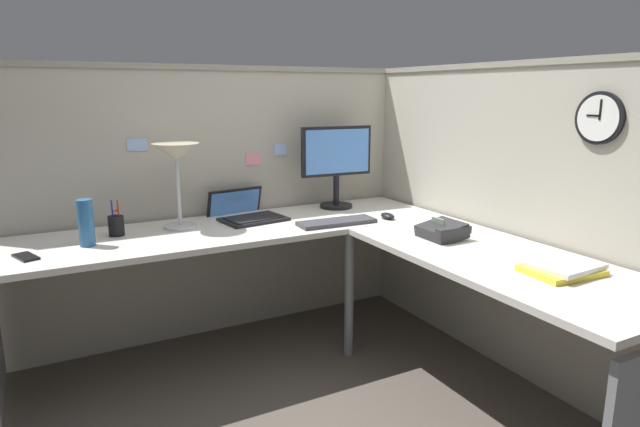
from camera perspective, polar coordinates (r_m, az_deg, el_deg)
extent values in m
plane|color=#4C443D|center=(2.93, 1.89, -16.55)|extent=(6.80, 6.80, 0.00)
cube|color=#A8A393|center=(3.28, -11.23, 0.92)|extent=(2.57, 0.10, 1.55)
cube|color=gray|center=(3.22, -11.85, 14.83)|extent=(2.57, 0.12, 0.03)
cube|color=#A8A393|center=(2.98, 19.34, -0.77)|extent=(0.10, 2.37, 1.55)
cube|color=gray|center=(2.90, 20.51, 14.57)|extent=(0.12, 2.37, 0.03)
cube|color=beige|center=(2.92, -9.06, -1.66)|extent=(2.35, 0.66, 0.03)
cube|color=beige|center=(2.48, 18.67, -4.75)|extent=(0.66, 1.49, 0.03)
cylinder|color=slate|center=(2.98, 3.09, -8.60)|extent=(0.05, 0.05, 0.70)
cylinder|color=black|center=(3.36, 1.71, 0.82)|extent=(0.20, 0.20, 0.02)
cylinder|color=black|center=(3.34, 1.72, 2.50)|extent=(0.04, 0.04, 0.20)
cube|color=black|center=(3.30, 1.75, 6.60)|extent=(0.46, 0.05, 0.30)
cube|color=#4C84D8|center=(3.29, 1.89, 6.57)|extent=(0.42, 0.02, 0.26)
cube|color=black|center=(3.03, -7.03, -0.61)|extent=(0.37, 0.29, 0.02)
cube|color=black|center=(3.03, -7.03, -0.43)|extent=(0.31, 0.22, 0.00)
cube|color=black|center=(3.22, -9.04, 0.77)|extent=(0.35, 0.12, 0.22)
cube|color=#4C84D8|center=(3.21, -8.97, 0.75)|extent=(0.31, 0.10, 0.18)
cube|color=#38383D|center=(2.93, 1.77, -0.92)|extent=(0.44, 0.16, 0.02)
ellipsoid|color=black|center=(3.07, 7.14, -0.25)|extent=(0.06, 0.10, 0.03)
cylinder|color=#B7BABF|center=(2.95, -14.51, -1.31)|extent=(0.17, 0.17, 0.02)
cylinder|color=#B7BABF|center=(2.91, -14.72, 2.36)|extent=(0.02, 0.02, 0.38)
cone|color=#B2A88C|center=(2.88, -14.94, 6.28)|extent=(0.24, 0.24, 0.09)
cylinder|color=black|center=(2.87, -20.70, -1.22)|extent=(0.08, 0.08, 0.10)
cylinder|color=#1E1EB2|center=(2.87, -21.06, 0.05)|extent=(0.01, 0.02, 0.13)
cylinder|color=#B21E1E|center=(2.86, -20.50, 0.05)|extent=(0.01, 0.01, 0.13)
cylinder|color=#D8591E|center=(2.87, -20.77, 0.30)|extent=(0.03, 0.03, 0.01)
cube|color=black|center=(2.67, -28.61, -4.03)|extent=(0.11, 0.16, 0.01)
cylinder|color=#26598C|center=(2.72, -23.45, -0.91)|extent=(0.07, 0.07, 0.22)
cube|color=#232326|center=(2.71, 12.71, -1.85)|extent=(0.19, 0.20, 0.10)
cube|color=#8CA58C|center=(2.72, 12.35, -0.89)|extent=(0.01, 0.09, 0.04)
cube|color=#232326|center=(2.64, 13.91, -1.83)|extent=(0.19, 0.04, 0.04)
cube|color=yellow|center=(2.35, 24.10, -5.53)|extent=(0.30, 0.23, 0.02)
cube|color=silver|center=(2.35, 24.57, -5.01)|extent=(0.27, 0.21, 0.02)
cylinder|color=black|center=(2.56, 27.46, 8.92)|extent=(0.03, 0.22, 0.22)
cylinder|color=white|center=(2.55, 27.24, 8.93)|extent=(0.00, 0.19, 0.19)
cube|color=black|center=(2.56, 26.86, 9.20)|extent=(0.00, 0.06, 0.01)
cube|color=black|center=(2.54, 27.47, 9.69)|extent=(0.00, 0.01, 0.08)
cube|color=#99B7E5|center=(3.33, -4.20, 6.73)|extent=(0.08, 0.00, 0.07)
cube|color=pink|center=(3.27, -7.05, 5.74)|extent=(0.09, 0.00, 0.07)
cube|color=#99B7E5|center=(3.08, -18.72, 6.90)|extent=(0.11, 0.00, 0.07)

